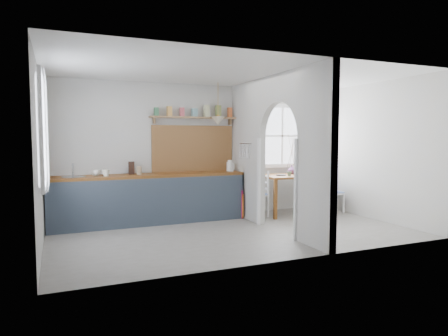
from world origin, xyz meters
name	(u,v)px	position (x,y,z in m)	size (l,w,h in m)	color
floor	(236,233)	(0.00, 0.00, 0.00)	(5.80, 3.20, 0.01)	gray
ceiling	(236,72)	(0.00, 0.00, 2.60)	(5.80, 3.20, 0.01)	#BABABA
walls	(236,154)	(0.00, 0.00, 1.30)	(5.81, 3.21, 2.60)	#BABABA
partition	(272,144)	(0.70, 0.06, 1.45)	(0.12, 3.20, 2.60)	#BABABA
kitchen_window	(41,131)	(-2.87, 0.00, 1.65)	(0.10, 1.16, 1.50)	white
nook_window	(282,136)	(1.80, 1.56, 1.60)	(1.76, 0.10, 1.30)	white
counter	(150,198)	(-1.13, 1.33, 0.46)	(3.50, 0.60, 0.90)	brown
sink	(74,177)	(-2.43, 1.30, 0.89)	(0.40, 0.40, 0.02)	#B1B4BA
backsplash	(193,148)	(-0.20, 1.58, 1.35)	(1.65, 0.03, 0.90)	olive
shelf	(194,115)	(-0.20, 1.49, 2.00)	(1.75, 0.20, 0.21)	olive
pendant_lamp	(218,121)	(0.15, 1.15, 1.88)	(0.26, 0.26, 0.16)	#EDE4C7
utensil_rail	(246,144)	(0.61, 0.90, 1.45)	(0.02, 0.02, 0.50)	#B1B4BA
dining_table	(294,195)	(1.76, 1.01, 0.40)	(1.29, 0.86, 0.81)	brown
chair_left	(255,194)	(0.89, 1.07, 0.46)	(0.42, 0.42, 0.92)	white
chair_right	(332,192)	(2.65, 0.92, 0.42)	(0.38, 0.38, 0.84)	white
kettle	(230,166)	(0.47, 1.32, 1.01)	(0.18, 0.15, 0.22)	white
mug_a	(106,173)	(-1.91, 1.19, 0.96)	(0.12, 0.12, 0.12)	white
mug_b	(96,173)	(-2.06, 1.34, 0.95)	(0.13, 0.13, 0.11)	white
knife_block	(131,168)	(-1.44, 1.43, 1.01)	(0.10, 0.14, 0.23)	black
jar	(139,170)	(-1.32, 1.34, 0.97)	(0.09, 0.09, 0.14)	#9A8464
towel_magenta	(242,205)	(0.58, 0.98, 0.28)	(0.02, 0.03, 0.55)	#A11850
towel_orange	(243,206)	(0.58, 0.95, 0.25)	(0.02, 0.03, 0.46)	#D15F1E
bowl	(308,173)	(2.05, 0.94, 0.84)	(0.31, 0.31, 0.08)	beige
table_cup	(289,174)	(1.55, 0.85, 0.85)	(0.09, 0.09, 0.09)	slate
plate	(281,175)	(1.45, 1.00, 0.81)	(0.20, 0.20, 0.02)	black
vase	(292,169)	(1.86, 1.25, 0.90)	(0.17, 0.17, 0.18)	#613668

